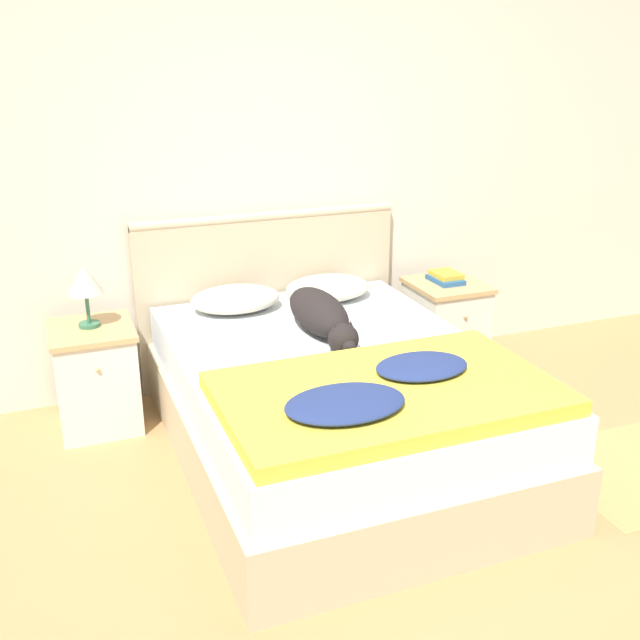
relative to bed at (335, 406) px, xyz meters
The scene contains 12 objects.
ground_plane 1.06m from the bed, 83.43° to the right, with size 16.00×16.00×0.00m, color tan.
wall_back 1.51m from the bed, 84.02° to the left, with size 9.00×0.06×2.55m.
bed is the anchor object (origin of this frame).
headboard 1.08m from the bed, 90.00° to the left, with size 1.58×0.06×1.03m.
nightstand_left 1.30m from the bed, 144.43° to the left, with size 0.43×0.47×0.56m.
nightstand_right 1.30m from the bed, 35.57° to the left, with size 0.43×0.47×0.56m.
pillow_left 0.90m from the bed, 109.42° to the left, with size 0.50×0.38×0.13m.
pillow_right 0.90m from the bed, 70.58° to the left, with size 0.50×0.38×0.13m.
quilt 0.64m from the bed, 91.11° to the right, with size 1.38×0.85×0.12m.
dog 0.47m from the bed, 82.53° to the left, with size 0.23×0.81×0.21m.
book_stack 1.36m from the bed, 36.53° to the left, with size 0.17×0.23×0.06m.
table_lamp 1.42m from the bed, 143.65° to the left, with size 0.18×0.18×0.33m.
Camera 1 is at (-1.39, -2.02, 1.93)m, focal length 42.00 mm.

